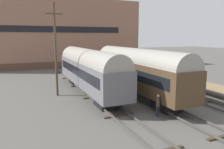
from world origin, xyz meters
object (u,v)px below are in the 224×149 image
(train_car_brown, at_px, (136,69))
(train_car_grey, at_px, (88,68))
(bench, at_px, (184,75))
(utility_pole, at_px, (56,49))
(person_worker, at_px, (158,103))

(train_car_brown, xyz_separation_m, train_car_grey, (-4.55, 2.96, -0.08))
(bench, bearing_deg, utility_pole, 170.58)
(person_worker, distance_m, utility_pole, 12.30)
(train_car_brown, height_order, person_worker, train_car_brown)
(train_car_brown, bearing_deg, person_worker, -104.48)
(train_car_grey, relative_size, bench, 12.28)
(train_car_brown, distance_m, train_car_grey, 5.43)
(bench, height_order, utility_pole, utility_pole)
(train_car_grey, bearing_deg, utility_pole, 177.91)
(train_car_brown, xyz_separation_m, utility_pole, (-8.10, 3.09, 2.19))
(train_car_brown, relative_size, train_car_grey, 0.97)
(bench, bearing_deg, train_car_grey, 168.41)
(person_worker, relative_size, utility_pole, 0.18)
(train_car_grey, bearing_deg, train_car_brown, -33.04)
(train_car_grey, relative_size, utility_pole, 1.73)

